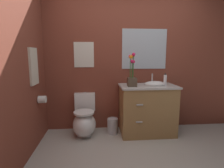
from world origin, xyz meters
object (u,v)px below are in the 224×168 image
object	(u,v)px
toilet	(84,121)
hanging_towel	(34,66)
vanity_cabinet	(147,109)
trash_bin	(113,126)
toilet_paper_roll	(42,99)
soap_bottle	(165,80)
wall_poster	(84,55)
flower_vase	(132,75)
wall_mirror	(144,49)

from	to	relation	value
toilet	hanging_towel	xyz separation A→B (m)	(-0.67, -0.31, 0.94)
vanity_cabinet	trash_bin	bearing A→B (deg)	176.64
toilet	toilet_paper_roll	distance (m)	0.78
hanging_towel	soap_bottle	bearing A→B (deg)	5.94
toilet	wall_poster	bearing A→B (deg)	90.00
flower_vase	wall_mirror	bearing A→B (deg)	52.57
flower_vase	wall_mirror	size ratio (longest dim) A/B	0.67
wall_poster	wall_mirror	bearing A→B (deg)	0.00
flower_vase	toilet	bearing A→B (deg)	171.91
toilet	hanging_towel	bearing A→B (deg)	-155.03
toilet	toilet_paper_roll	bearing A→B (deg)	-162.18
wall_poster	flower_vase	bearing A→B (deg)	-25.90
toilet	trash_bin	size ratio (longest dim) A/B	2.54
trash_bin	toilet	bearing A→B (deg)	-178.98
soap_bottle	flower_vase	bearing A→B (deg)	-179.14
flower_vase	wall_poster	distance (m)	0.92
toilet_paper_roll	toilet	bearing A→B (deg)	17.82
wall_mirror	hanging_towel	bearing A→B (deg)	-161.58
flower_vase	soap_bottle	bearing A→B (deg)	0.86
soap_bottle	wall_poster	xyz separation A→B (m)	(-1.33, 0.37, 0.41)
wall_poster	hanging_towel	xyz separation A→B (m)	(-0.67, -0.58, -0.16)
vanity_cabinet	toilet_paper_roll	distance (m)	1.71
vanity_cabinet	trash_bin	size ratio (longest dim) A/B	3.77
wall_mirror	wall_poster	bearing A→B (deg)	180.00
trash_bin	vanity_cabinet	bearing A→B (deg)	-3.36
trash_bin	hanging_towel	world-z (taller)	hanging_towel
toilet	flower_vase	distance (m)	1.11
wall_mirror	soap_bottle	bearing A→B (deg)	-54.69
vanity_cabinet	trash_bin	xyz separation A→B (m)	(-0.59, 0.03, -0.30)
wall_mirror	toilet_paper_roll	world-z (taller)	wall_mirror
toilet	hanging_towel	world-z (taller)	hanging_towel
trash_bin	wall_mirror	size ratio (longest dim) A/B	0.34
hanging_towel	wall_poster	bearing A→B (deg)	40.94
wall_mirror	hanging_towel	size ratio (longest dim) A/B	1.54
trash_bin	toilet_paper_roll	size ratio (longest dim) A/B	2.47
trash_bin	wall_mirror	bearing A→B (deg)	23.67
toilet_paper_roll	hanging_towel	bearing A→B (deg)	-115.79
hanging_towel	wall_mirror	bearing A→B (deg)	18.42
trash_bin	hanging_towel	size ratio (longest dim) A/B	0.52
trash_bin	wall_mirror	xyz separation A→B (m)	(0.59, 0.26, 1.31)
vanity_cabinet	wall_poster	xyz separation A→B (m)	(-1.07, 0.29, 0.92)
flower_vase	wall_mirror	xyz separation A→B (m)	(0.29, 0.38, 0.42)
soap_bottle	toilet_paper_roll	world-z (taller)	soap_bottle
toilet_paper_roll	soap_bottle	bearing A→B (deg)	2.77
vanity_cabinet	toilet_paper_roll	world-z (taller)	vanity_cabinet
vanity_cabinet	flower_vase	world-z (taller)	flower_vase
soap_bottle	trash_bin	world-z (taller)	soap_bottle
soap_bottle	wall_mirror	size ratio (longest dim) A/B	0.26
trash_bin	flower_vase	bearing A→B (deg)	-21.55
flower_vase	soap_bottle	world-z (taller)	flower_vase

